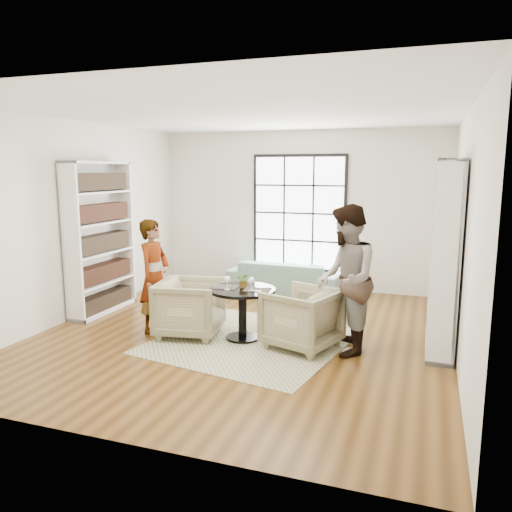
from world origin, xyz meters
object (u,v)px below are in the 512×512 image
at_px(person_left, 154,276).
at_px(person_right, 346,280).
at_px(armchair_left, 190,308).
at_px(wine_glass_right, 251,281).
at_px(pedestal_table, 243,303).
at_px(sofa, 285,277).
at_px(armchair_right, 302,318).
at_px(flower_centerpiece, 244,281).
at_px(wine_glass_left, 227,280).

xyz_separation_m(person_left, person_right, (2.67, 0.04, 0.13)).
relative_size(armchair_left, person_left, 0.54).
bearing_deg(wine_glass_right, armchair_left, 178.88).
xyz_separation_m(person_right, wine_glass_right, (-1.22, -0.06, -0.09)).
bearing_deg(person_left, pedestal_table, -86.10).
height_order(sofa, person_left, person_left).
xyz_separation_m(armchair_right, wine_glass_right, (-0.67, -0.06, 0.45)).
distance_m(armchair_right, flower_centerpiece, 0.92).
relative_size(armchair_right, person_left, 0.54).
bearing_deg(wine_glass_left, armchair_left, 173.95).
relative_size(person_left, flower_centerpiece, 7.84).
xyz_separation_m(wine_glass_left, wine_glass_right, (0.32, 0.04, 0.00)).
xyz_separation_m(armchair_right, person_left, (-2.12, -0.04, 0.41)).
bearing_deg(pedestal_table, armchair_right, -1.75).
distance_m(person_left, wine_glass_left, 1.13).
distance_m(armchair_right, wine_glass_left, 1.09).
bearing_deg(wine_glass_right, pedestal_table, 150.93).
height_order(sofa, flower_centerpiece, flower_centerpiece).
bearing_deg(wine_glass_left, wine_glass_right, 7.83).
distance_m(person_left, wine_glass_right, 1.45).
relative_size(pedestal_table, armchair_right, 1.03).
bearing_deg(wine_glass_left, armchair_right, 6.06).
bearing_deg(wine_glass_right, person_left, 179.30).
height_order(person_right, wine_glass_left, person_right).
bearing_deg(armchair_right, armchair_left, -69.75).
bearing_deg(armchair_right, person_right, 108.69).
xyz_separation_m(armchair_right, person_right, (0.55, 0.00, 0.54)).
height_order(armchair_left, wine_glass_right, wine_glass_right).
height_order(person_left, wine_glass_right, person_left).
height_order(armchair_right, flower_centerpiece, flower_centerpiece).
xyz_separation_m(wine_glass_right, flower_centerpiece, (-0.15, 0.12, -0.03)).
relative_size(pedestal_table, wine_glass_right, 4.74).
distance_m(pedestal_table, armchair_right, 0.83).
distance_m(person_left, person_right, 2.67).
relative_size(pedestal_table, armchair_left, 1.03).
relative_size(sofa, wine_glass_right, 11.07).
height_order(armchair_right, wine_glass_left, wine_glass_left).
bearing_deg(flower_centerpiece, wine_glass_left, -135.82).
xyz_separation_m(sofa, armchair_right, (0.99, -2.71, 0.09)).
height_order(pedestal_table, person_left, person_left).
bearing_deg(armchair_left, wine_glass_left, -105.73).
relative_size(armchair_left, armchair_right, 1.01).
distance_m(armchair_left, armchair_right, 1.57).
relative_size(armchair_right, person_right, 0.46).
height_order(wine_glass_right, flower_centerpiece, flower_centerpiece).
distance_m(sofa, person_right, 3.18).
bearing_deg(sofa, pedestal_table, 95.79).
bearing_deg(pedestal_table, flower_centerpiece, 79.22).
bearing_deg(person_right, wine_glass_right, -99.39).
bearing_deg(flower_centerpiece, armchair_right, -4.47).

